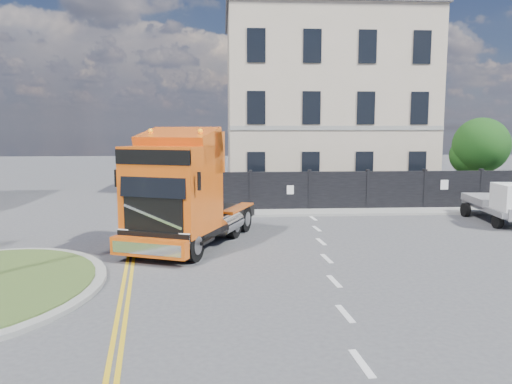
{
  "coord_description": "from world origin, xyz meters",
  "views": [
    {
      "loc": [
        -0.37,
        -15.96,
        4.21
      ],
      "look_at": [
        0.86,
        2.7,
        1.8
      ],
      "focal_mm": 35.0,
      "sensor_mm": 36.0,
      "label": 1
    }
  ],
  "objects": [
    {
      "name": "hoarding_fence",
      "position": [
        6.55,
        9.0,
        1.0
      ],
      "size": [
        18.8,
        0.25,
        2.0
      ],
      "color": "black",
      "rests_on": "ground"
    },
    {
      "name": "tree",
      "position": [
        14.38,
        12.1,
        3.05
      ],
      "size": [
        3.2,
        3.2,
        4.8
      ],
      "color": "#382619",
      "rests_on": "ground"
    },
    {
      "name": "pavement_far",
      "position": [
        6.0,
        8.1,
        0.06
      ],
      "size": [
        20.0,
        1.6,
        0.12
      ],
      "primitive_type": "cube",
      "color": "gray",
      "rests_on": "ground"
    },
    {
      "name": "georgian_building",
      "position": [
        6.0,
        16.5,
        5.77
      ],
      "size": [
        12.3,
        10.3,
        12.8
      ],
      "color": "#BFAC97",
      "rests_on": "ground"
    },
    {
      "name": "flatbed_pickup",
      "position": [
        12.04,
        4.53,
        1.0
      ],
      "size": [
        2.24,
        4.65,
        1.87
      ],
      "rotation": [
        0.0,
        0.0,
        -0.11
      ],
      "color": "slate",
      "rests_on": "ground"
    },
    {
      "name": "ground",
      "position": [
        0.0,
        0.0,
        0.0
      ],
      "size": [
        120.0,
        120.0,
        0.0
      ],
      "primitive_type": "plane",
      "color": "#424244",
      "rests_on": "ground"
    },
    {
      "name": "truck",
      "position": [
        -1.83,
        1.29,
        1.83
      ],
      "size": [
        4.85,
        7.27,
        4.09
      ],
      "rotation": [
        0.0,
        0.0,
        -0.38
      ],
      "color": "black",
      "rests_on": "ground"
    }
  ]
}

